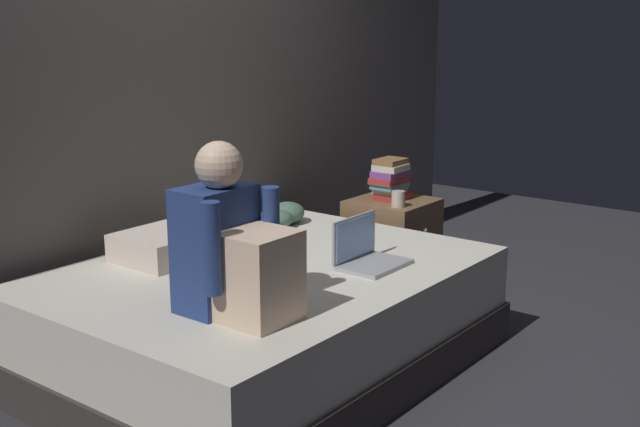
{
  "coord_description": "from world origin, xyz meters",
  "views": [
    {
      "loc": [
        -2.8,
        -2.02,
        1.57
      ],
      "look_at": [
        -0.05,
        0.1,
        0.73
      ],
      "focal_mm": 45.29,
      "sensor_mm": 36.0,
      "label": 1
    }
  ],
  "objects_px": {
    "laptop": "(366,254)",
    "clothes_pile": "(281,217)",
    "mug": "(398,199)",
    "book_stack": "(391,179)",
    "bed": "(265,318)",
    "person_sitting": "(233,250)",
    "pillow": "(177,242)",
    "nightstand": "(392,244)"
  },
  "relations": [
    {
      "from": "person_sitting",
      "to": "pillow",
      "type": "bearing_deg",
      "value": 62.01
    },
    {
      "from": "laptop",
      "to": "book_stack",
      "type": "relative_size",
      "value": 1.32
    },
    {
      "from": "person_sitting",
      "to": "pillow",
      "type": "xyz_separation_m",
      "value": [
        0.4,
        0.74,
        -0.19
      ]
    },
    {
      "from": "nightstand",
      "to": "laptop",
      "type": "relative_size",
      "value": 1.69
    },
    {
      "from": "book_stack",
      "to": "clothes_pile",
      "type": "bearing_deg",
      "value": 159.34
    },
    {
      "from": "laptop",
      "to": "mug",
      "type": "bearing_deg",
      "value": 23.54
    },
    {
      "from": "laptop",
      "to": "clothes_pile",
      "type": "bearing_deg",
      "value": 68.31
    },
    {
      "from": "book_stack",
      "to": "clothes_pile",
      "type": "height_order",
      "value": "book_stack"
    },
    {
      "from": "book_stack",
      "to": "clothes_pile",
      "type": "relative_size",
      "value": 0.69
    },
    {
      "from": "bed",
      "to": "person_sitting",
      "type": "bearing_deg",
      "value": -149.73
    },
    {
      "from": "laptop",
      "to": "book_stack",
      "type": "distance_m",
      "value": 1.12
    },
    {
      "from": "clothes_pile",
      "to": "bed",
      "type": "bearing_deg",
      "value": -145.4
    },
    {
      "from": "laptop",
      "to": "pillow",
      "type": "bearing_deg",
      "value": 117.41
    },
    {
      "from": "laptop",
      "to": "person_sitting",
      "type": "bearing_deg",
      "value": 176.19
    },
    {
      "from": "bed",
      "to": "mug",
      "type": "relative_size",
      "value": 22.22
    },
    {
      "from": "nightstand",
      "to": "mug",
      "type": "xyz_separation_m",
      "value": [
        -0.13,
        -0.12,
        0.32
      ]
    },
    {
      "from": "laptop",
      "to": "clothes_pile",
      "type": "height_order",
      "value": "laptop"
    },
    {
      "from": "mug",
      "to": "clothes_pile",
      "type": "bearing_deg",
      "value": 144.86
    },
    {
      "from": "book_stack",
      "to": "laptop",
      "type": "bearing_deg",
      "value": -152.71
    },
    {
      "from": "bed",
      "to": "clothes_pile",
      "type": "xyz_separation_m",
      "value": [
        0.61,
        0.42,
        0.3
      ]
    },
    {
      "from": "person_sitting",
      "to": "clothes_pile",
      "type": "relative_size",
      "value": 1.87
    },
    {
      "from": "pillow",
      "to": "book_stack",
      "type": "bearing_deg",
      "value": -11.52
    },
    {
      "from": "laptop",
      "to": "mug",
      "type": "distance_m",
      "value": 0.94
    },
    {
      "from": "person_sitting",
      "to": "book_stack",
      "type": "distance_m",
      "value": 1.86
    },
    {
      "from": "bed",
      "to": "laptop",
      "type": "height_order",
      "value": "laptop"
    },
    {
      "from": "bed",
      "to": "book_stack",
      "type": "bearing_deg",
      "value": 7.2
    },
    {
      "from": "book_stack",
      "to": "clothes_pile",
      "type": "xyz_separation_m",
      "value": [
        -0.68,
        0.26,
        -0.13
      ]
    },
    {
      "from": "nightstand",
      "to": "mug",
      "type": "height_order",
      "value": "mug"
    },
    {
      "from": "nightstand",
      "to": "pillow",
      "type": "distance_m",
      "value": 1.47
    },
    {
      "from": "nightstand",
      "to": "laptop",
      "type": "height_order",
      "value": "laptop"
    },
    {
      "from": "person_sitting",
      "to": "book_stack",
      "type": "height_order",
      "value": "person_sitting"
    },
    {
      "from": "bed",
      "to": "book_stack",
      "type": "xyz_separation_m",
      "value": [
        1.3,
        0.16,
        0.42
      ]
    },
    {
      "from": "nightstand",
      "to": "book_stack",
      "type": "distance_m",
      "value": 0.39
    },
    {
      "from": "bed",
      "to": "nightstand",
      "type": "distance_m",
      "value": 1.31
    },
    {
      "from": "nightstand",
      "to": "book_stack",
      "type": "height_order",
      "value": "book_stack"
    },
    {
      "from": "pillow",
      "to": "mug",
      "type": "distance_m",
      "value": 1.35
    },
    {
      "from": "pillow",
      "to": "clothes_pile",
      "type": "height_order",
      "value": "pillow"
    },
    {
      "from": "nightstand",
      "to": "person_sitting",
      "type": "relative_size",
      "value": 0.83
    },
    {
      "from": "mug",
      "to": "book_stack",
      "type": "bearing_deg",
      "value": 46.83
    },
    {
      "from": "mug",
      "to": "pillow",
      "type": "bearing_deg",
      "value": 161.76
    },
    {
      "from": "bed",
      "to": "person_sitting",
      "type": "xyz_separation_m",
      "value": [
        -0.5,
        -0.29,
        0.49
      ]
    },
    {
      "from": "book_stack",
      "to": "pillow",
      "type": "bearing_deg",
      "value": 168.48
    }
  ]
}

